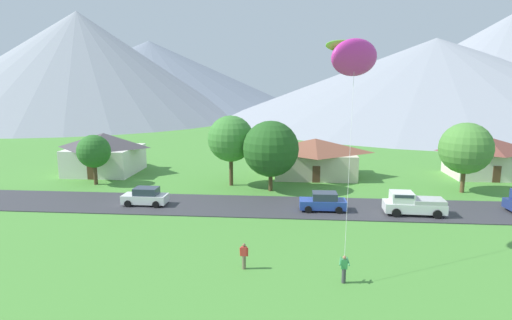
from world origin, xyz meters
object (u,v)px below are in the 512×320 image
parked_car_white_mid_west (145,197)px  watcher_person (244,256)px  tree_near_left (271,149)px  house_left_center (315,157)px  kite_flyer_with_kite (354,58)px  house_leftmost (104,152)px  parked_car_blue_west_end (323,202)px  tree_right_of_center (231,139)px  tree_center (94,151)px  pickup_truck_white_east_side (413,203)px  tree_left_of_center (466,148)px  house_right_center (486,156)px

parked_car_white_mid_west → watcher_person: 16.95m
tree_near_left → house_left_center: bearing=57.0°
kite_flyer_with_kite → watcher_person: 14.60m
house_leftmost → kite_flyer_with_kite: size_ratio=0.61×
house_left_center → parked_car_blue_west_end: size_ratio=2.49×
tree_right_of_center → tree_center: bearing=-176.5°
pickup_truck_white_east_side → kite_flyer_with_kite: 16.00m
tree_center → tree_right_of_center: tree_right_of_center is taller
house_leftmost → tree_near_left: 23.36m
kite_flyer_with_kite → tree_center: bearing=147.9°
tree_right_of_center → kite_flyer_with_kite: kite_flyer_with_kite is taller
pickup_truck_white_east_side → watcher_person: bearing=-138.3°
tree_right_of_center → house_left_center: bearing=30.7°
house_leftmost → parked_car_blue_west_end: 30.85m
tree_center → watcher_person: tree_center is taller
tree_left_of_center → house_right_center: bearing=54.6°
tree_near_left → watcher_person: tree_near_left is taller
parked_car_blue_west_end → pickup_truck_white_east_side: pickup_truck_white_east_side is taller
tree_right_of_center → parked_car_blue_west_end: bearing=-42.7°
house_right_center → watcher_person: 39.51m
house_leftmost → parked_car_white_mid_west: 17.62m
house_left_center → parked_car_white_mid_west: (-16.76, -14.54, -1.60)m
tree_left_of_center → house_left_center: bearing=156.1°
house_leftmost → tree_left_of_center: 43.08m
parked_car_white_mid_west → tree_center: bearing=138.3°
tree_right_of_center → tree_near_left: bearing=-24.8°
house_right_center → parked_car_blue_west_end: (-21.17, -16.22, -1.75)m
tree_center → parked_car_blue_west_end: tree_center is taller
parked_car_blue_west_end → tree_near_left: bearing=126.8°
house_left_center → pickup_truck_white_east_side: (7.80, -15.35, -1.41)m
tree_center → parked_car_white_mid_west: 12.05m
parked_car_white_mid_west → kite_flyer_with_kite: kite_flyer_with_kite is taller
house_leftmost → tree_left_of_center: (42.57, -6.35, 2.07)m
house_left_center → parked_car_white_mid_west: 22.25m
house_leftmost → kite_flyer_with_kite: 37.85m
house_leftmost → parked_car_blue_west_end: bearing=-27.9°
house_left_center → tree_left_of_center: bearing=-23.9°
house_left_center → watcher_person: size_ratio=6.29×
parked_car_white_mid_west → pickup_truck_white_east_side: (24.56, -0.81, 0.19)m
house_left_center → house_right_center: 21.22m
kite_flyer_with_kite → tree_near_left: bearing=111.9°
tree_near_left → tree_left_of_center: tree_near_left is taller
house_right_center → kite_flyer_with_kite: 33.60m
house_leftmost → tree_center: bearing=-74.6°
tree_left_of_center → tree_right_of_center: 25.17m
pickup_truck_white_east_side → kite_flyer_with_kite: size_ratio=0.36×
watcher_person → kite_flyer_with_kite: bearing=30.7°
house_right_center → tree_near_left: tree_near_left is taller
tree_left_of_center → parked_car_white_mid_west: (-32.12, -7.73, -3.91)m
watcher_person → house_right_center: bearing=46.9°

